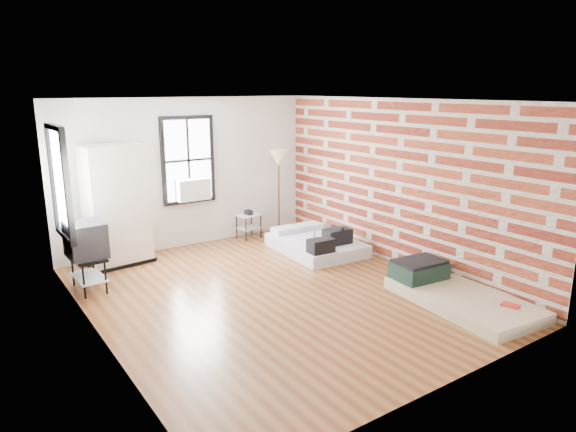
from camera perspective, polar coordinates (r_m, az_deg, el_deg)
ground at (r=7.69m, az=-1.42°, el=-8.63°), size 6.00×6.00×0.00m
room_shell at (r=7.62m, az=-1.53°, el=4.79°), size 5.02×6.02×2.80m
mattress_main at (r=9.56m, az=3.21°, el=-3.07°), size 1.38×1.80×0.55m
mattress_bare at (r=7.76m, az=17.72°, el=-8.02°), size 1.29×2.18×0.45m
wardrobe at (r=9.13m, az=-18.51°, el=1.07°), size 1.10×0.71×2.06m
side_table at (r=10.33m, az=-4.39°, el=-0.42°), size 0.49×0.42×0.58m
floor_lamp at (r=10.41m, az=-1.05°, el=6.01°), size 0.37×0.37×1.75m
tv_stand at (r=8.15m, az=-21.52°, el=-2.70°), size 0.54×0.76×1.05m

